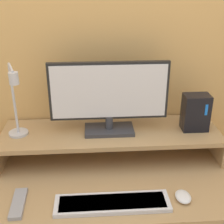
% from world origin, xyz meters
% --- Properties ---
extents(wall_back, '(6.00, 0.05, 2.50)m').
position_xyz_m(wall_back, '(0.00, 0.68, 1.25)').
color(wall_back, '#E5AD60').
rests_on(wall_back, ground_plane).
extents(desk, '(1.07, 0.64, 0.74)m').
position_xyz_m(desk, '(0.00, 0.32, 0.52)').
color(desk, tan).
rests_on(desk, ground_plane).
extents(monitor_shelf, '(1.07, 0.32, 0.14)m').
position_xyz_m(monitor_shelf, '(0.00, 0.49, 0.86)').
color(monitor_shelf, tan).
rests_on(monitor_shelf, desk).
extents(monitor, '(0.56, 0.13, 0.35)m').
position_xyz_m(monitor, '(-0.01, 0.48, 1.07)').
color(monitor, '#38383D').
rests_on(monitor, monitor_shelf).
extents(desk_lamp, '(0.11, 0.19, 0.35)m').
position_xyz_m(desk_lamp, '(-0.43, 0.44, 1.05)').
color(desk_lamp, silver).
rests_on(desk_lamp, monitor_shelf).
extents(router_dock, '(0.13, 0.09, 0.18)m').
position_xyz_m(router_dock, '(0.41, 0.48, 0.97)').
color(router_dock, black).
rests_on(router_dock, monitor_shelf).
extents(keyboard, '(0.46, 0.12, 0.02)m').
position_xyz_m(keyboard, '(-0.02, 0.11, 0.75)').
color(keyboard, silver).
rests_on(keyboard, desk).
extents(mouse, '(0.06, 0.09, 0.03)m').
position_xyz_m(mouse, '(0.27, 0.13, 0.76)').
color(mouse, white).
rests_on(mouse, desk).
extents(remote_control, '(0.06, 0.18, 0.02)m').
position_xyz_m(remote_control, '(-0.39, 0.14, 0.75)').
color(remote_control, '#99999E').
rests_on(remote_control, desk).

